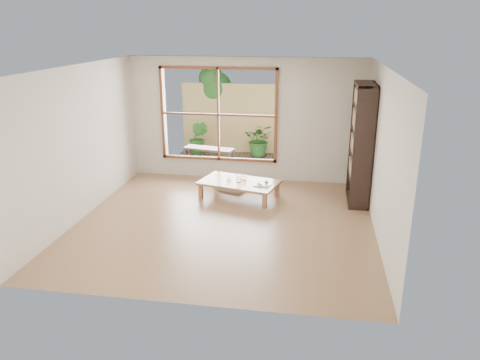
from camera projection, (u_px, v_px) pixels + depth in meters
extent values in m
plane|color=#966D4B|center=(225.00, 222.00, 8.02)|extent=(5.00, 5.00, 0.00)
cube|color=#A1774E|center=(239.00, 182.00, 9.09)|extent=(1.64, 1.18, 0.05)
cube|color=#A1774E|center=(201.00, 191.00, 9.10)|extent=(0.09, 0.09, 0.28)
cube|color=#A1774E|center=(216.00, 181.00, 9.70)|extent=(0.09, 0.09, 0.28)
cube|color=#A1774E|center=(265.00, 201.00, 8.59)|extent=(0.09, 0.09, 0.28)
cube|color=#A1774E|center=(277.00, 190.00, 9.19)|extent=(0.09, 0.09, 0.28)
cube|color=silver|center=(235.00, 187.00, 9.65)|extent=(0.71, 0.71, 0.08)
cube|color=black|center=(361.00, 144.00, 8.64)|extent=(0.36, 1.01, 2.24)
cylinder|color=silver|center=(239.00, 179.00, 9.00)|extent=(0.09, 0.09, 0.16)
cylinder|color=silver|center=(245.00, 178.00, 9.13)|extent=(0.08, 0.08, 0.11)
cylinder|color=silver|center=(242.00, 177.00, 9.19)|extent=(0.07, 0.07, 0.08)
cylinder|color=silver|center=(229.00, 178.00, 9.14)|extent=(0.07, 0.07, 0.09)
cube|color=white|center=(262.00, 185.00, 8.84)|extent=(0.33, 0.26, 0.02)
sphere|color=#44752E|center=(266.00, 182.00, 8.85)|extent=(0.07, 0.07, 0.07)
cube|color=gold|center=(260.00, 185.00, 8.80)|extent=(0.06, 0.05, 0.03)
cube|color=beige|center=(259.00, 183.00, 8.87)|extent=(0.07, 0.06, 0.02)
cylinder|color=silver|center=(264.00, 186.00, 8.77)|extent=(0.16, 0.05, 0.01)
cube|color=#3A322A|center=(229.00, 163.00, 11.44)|extent=(2.80, 2.00, 0.05)
cube|color=black|center=(209.00, 149.00, 11.20)|extent=(1.26, 0.58, 0.05)
cube|color=black|center=(186.00, 156.00, 11.33)|extent=(0.07, 0.07, 0.33)
cube|color=black|center=(191.00, 153.00, 11.57)|extent=(0.07, 0.07, 0.33)
cube|color=black|center=(229.00, 160.00, 10.95)|extent=(0.07, 0.07, 0.33)
cube|color=black|center=(233.00, 157.00, 11.19)|extent=(0.07, 0.07, 0.33)
cube|color=tan|center=(236.00, 119.00, 12.09)|extent=(2.80, 0.06, 1.80)
imported|color=#306B27|center=(260.00, 139.00, 11.89)|extent=(0.76, 0.66, 0.82)
imported|color=#306B27|center=(199.00, 138.00, 11.90)|extent=(0.55, 0.47, 0.89)
cylinder|color=#4C3D2D|center=(212.00, 119.00, 12.51)|extent=(0.14, 0.14, 1.60)
sphere|color=#306B27|center=(216.00, 87.00, 12.23)|extent=(0.84, 0.84, 0.84)
sphere|color=#306B27|center=(206.00, 94.00, 12.41)|extent=(0.70, 0.70, 0.70)
sphere|color=#306B27|center=(211.00, 78.00, 12.07)|extent=(0.64, 0.64, 0.64)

